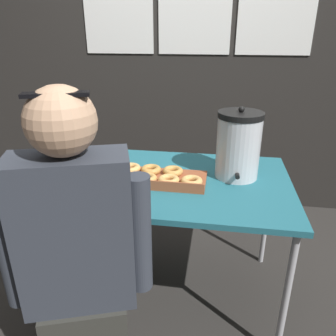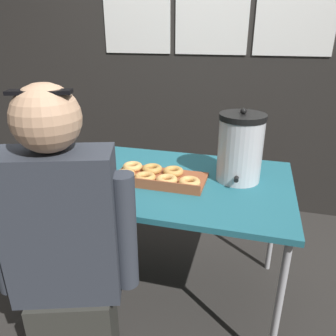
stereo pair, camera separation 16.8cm
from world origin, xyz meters
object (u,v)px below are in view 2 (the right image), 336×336
(person_seated, at_px, (67,259))
(donut_box, at_px, (157,176))
(cell_phone, at_px, (89,188))
(coffee_urn, at_px, (240,148))

(person_seated, bearing_deg, donut_box, -126.68)
(donut_box, distance_m, person_seated, 0.62)
(cell_phone, bearing_deg, donut_box, 15.46)
(coffee_urn, xyz_separation_m, person_seated, (-0.59, -0.70, -0.28))
(coffee_urn, bearing_deg, donut_box, -163.28)
(donut_box, bearing_deg, person_seated, -107.52)
(cell_phone, relative_size, person_seated, 0.12)
(coffee_urn, xyz_separation_m, cell_phone, (-0.69, -0.31, -0.17))
(coffee_urn, relative_size, person_seated, 0.29)
(cell_phone, height_order, person_seated, person_seated)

